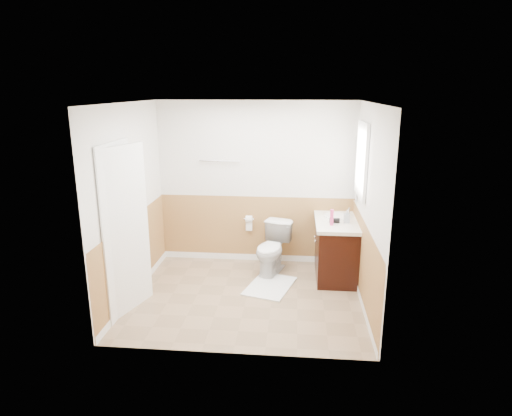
# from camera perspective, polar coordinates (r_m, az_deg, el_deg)

# --- Properties ---
(floor) EXTENTS (3.00, 3.00, 0.00)m
(floor) POSITION_cam_1_polar(r_m,az_deg,el_deg) (5.93, -1.21, -11.40)
(floor) COLOR #8C7051
(floor) RESTS_ON ground
(ceiling) EXTENTS (3.00, 3.00, 0.00)m
(ceiling) POSITION_cam_1_polar(r_m,az_deg,el_deg) (5.30, -1.36, 13.52)
(ceiling) COLOR white
(ceiling) RESTS_ON floor
(wall_back) EXTENTS (3.00, 0.00, 3.00)m
(wall_back) POSITION_cam_1_polar(r_m,az_deg,el_deg) (6.74, -0.03, 3.19)
(wall_back) COLOR silver
(wall_back) RESTS_ON floor
(wall_front) EXTENTS (3.00, 0.00, 3.00)m
(wall_front) POSITION_cam_1_polar(r_m,az_deg,el_deg) (4.25, -3.27, -4.16)
(wall_front) COLOR silver
(wall_front) RESTS_ON floor
(wall_left) EXTENTS (0.00, 3.00, 3.00)m
(wall_left) POSITION_cam_1_polar(r_m,az_deg,el_deg) (5.84, -16.06, 0.68)
(wall_left) COLOR silver
(wall_left) RESTS_ON floor
(wall_right) EXTENTS (0.00, 3.00, 3.00)m
(wall_right) POSITION_cam_1_polar(r_m,az_deg,el_deg) (5.52, 14.38, -0.03)
(wall_right) COLOR silver
(wall_right) RESTS_ON floor
(wainscot_back) EXTENTS (3.00, 0.00, 3.00)m
(wainscot_back) POSITION_cam_1_polar(r_m,az_deg,el_deg) (6.93, -0.04, -2.91)
(wainscot_back) COLOR #A17C40
(wainscot_back) RESTS_ON floor
(wainscot_front) EXTENTS (3.00, 0.00, 3.00)m
(wainscot_front) POSITION_cam_1_polar(r_m,az_deg,el_deg) (4.57, -3.10, -13.02)
(wainscot_front) COLOR #A17C40
(wainscot_front) RESTS_ON floor
(wainscot_left) EXTENTS (0.00, 2.60, 2.60)m
(wainscot_left) POSITION_cam_1_polar(r_m,az_deg,el_deg) (6.06, -15.43, -6.19)
(wainscot_left) COLOR #A17C40
(wainscot_left) RESTS_ON floor
(wainscot_right) EXTENTS (0.00, 2.60, 2.60)m
(wainscot_right) POSITION_cam_1_polar(r_m,az_deg,el_deg) (5.76, 13.77, -7.25)
(wainscot_right) COLOR #A17C40
(wainscot_right) RESTS_ON floor
(toilet) EXTENTS (0.61, 0.82, 0.75)m
(toilet) POSITION_cam_1_polar(r_m,az_deg,el_deg) (6.51, 2.11, -5.31)
(toilet) COLOR white
(toilet) RESTS_ON floor
(bath_mat) EXTENTS (0.75, 0.92, 0.02)m
(bath_mat) POSITION_cam_1_polar(r_m,az_deg,el_deg) (6.19, 1.81, -10.10)
(bath_mat) COLOR white
(bath_mat) RESTS_ON floor
(vanity_cabinet) EXTENTS (0.55, 1.10, 0.80)m
(vanity_cabinet) POSITION_cam_1_polar(r_m,az_deg,el_deg) (6.52, 10.30, -5.28)
(vanity_cabinet) COLOR black
(vanity_cabinet) RESTS_ON floor
(vanity_knob_left) EXTENTS (0.03, 0.03, 0.03)m
(vanity_knob_left) POSITION_cam_1_polar(r_m,az_deg,el_deg) (6.35, 7.74, -4.29)
(vanity_knob_left) COLOR silver
(vanity_knob_left) RESTS_ON vanity_cabinet
(vanity_knob_right) EXTENTS (0.03, 0.03, 0.03)m
(vanity_knob_right) POSITION_cam_1_polar(r_m,az_deg,el_deg) (6.54, 7.67, -3.70)
(vanity_knob_right) COLOR silver
(vanity_knob_right) RESTS_ON vanity_cabinet
(countertop) EXTENTS (0.60, 1.15, 0.05)m
(countertop) POSITION_cam_1_polar(r_m,az_deg,el_deg) (6.38, 10.39, -1.71)
(countertop) COLOR white
(countertop) RESTS_ON vanity_cabinet
(sink_basin) EXTENTS (0.36, 0.36, 0.02)m
(sink_basin) POSITION_cam_1_polar(r_m,az_deg,el_deg) (6.52, 10.38, -1.03)
(sink_basin) COLOR white
(sink_basin) RESTS_ON countertop
(faucet) EXTENTS (0.02, 0.02, 0.14)m
(faucet) POSITION_cam_1_polar(r_m,az_deg,el_deg) (6.52, 11.98, -0.56)
(faucet) COLOR silver
(faucet) RESTS_ON countertop
(lotion_bottle) EXTENTS (0.05, 0.05, 0.22)m
(lotion_bottle) POSITION_cam_1_polar(r_m,az_deg,el_deg) (6.08, 9.82, -1.22)
(lotion_bottle) COLOR #D93879
(lotion_bottle) RESTS_ON countertop
(soap_dispenser) EXTENTS (0.09, 0.09, 0.18)m
(soap_dispenser) POSITION_cam_1_polar(r_m,az_deg,el_deg) (6.24, 11.73, -1.06)
(soap_dispenser) COLOR #9AA2AD
(soap_dispenser) RESTS_ON countertop
(hair_dryer_body) EXTENTS (0.14, 0.07, 0.07)m
(hair_dryer_body) POSITION_cam_1_polar(r_m,az_deg,el_deg) (6.21, 10.17, -1.59)
(hair_dryer_body) COLOR black
(hair_dryer_body) RESTS_ON countertop
(hair_dryer_handle) EXTENTS (0.03, 0.03, 0.07)m
(hair_dryer_handle) POSITION_cam_1_polar(r_m,az_deg,el_deg) (6.24, 9.86, -1.78)
(hair_dryer_handle) COLOR black
(hair_dryer_handle) RESTS_ON countertop
(mirror_panel) EXTENTS (0.02, 0.35, 0.90)m
(mirror_panel) POSITION_cam_1_polar(r_m,az_deg,el_deg) (6.52, 12.89, 5.07)
(mirror_panel) COLOR silver
(mirror_panel) RESTS_ON wall_right
(window_frame) EXTENTS (0.04, 0.80, 1.00)m
(window_frame) POSITION_cam_1_polar(r_m,az_deg,el_deg) (5.98, 13.56, 6.09)
(window_frame) COLOR white
(window_frame) RESTS_ON wall_right
(window_glass) EXTENTS (0.01, 0.70, 0.90)m
(window_glass) POSITION_cam_1_polar(r_m,az_deg,el_deg) (5.99, 13.71, 6.08)
(window_glass) COLOR white
(window_glass) RESTS_ON wall_right
(door) EXTENTS (0.29, 0.78, 2.04)m
(door) POSITION_cam_1_polar(r_m,az_deg,el_deg) (5.47, -16.58, -2.86)
(door) COLOR white
(door) RESTS_ON wall_left
(door_frame) EXTENTS (0.02, 0.92, 2.10)m
(door_frame) POSITION_cam_1_polar(r_m,az_deg,el_deg) (5.49, -17.32, -2.73)
(door_frame) COLOR white
(door_frame) RESTS_ON wall_left
(door_knob) EXTENTS (0.06, 0.06, 0.06)m
(door_knob) POSITION_cam_1_polar(r_m,az_deg,el_deg) (5.76, -14.78, -2.54)
(door_knob) COLOR silver
(door_knob) RESTS_ON door
(towel_bar) EXTENTS (0.62, 0.02, 0.02)m
(towel_bar) POSITION_cam_1_polar(r_m,az_deg,el_deg) (6.70, -4.79, 6.10)
(towel_bar) COLOR silver
(towel_bar) RESTS_ON wall_back
(tp_holder_bar) EXTENTS (0.14, 0.02, 0.02)m
(tp_holder_bar) POSITION_cam_1_polar(r_m,az_deg,el_deg) (6.82, -0.92, -1.45)
(tp_holder_bar) COLOR silver
(tp_holder_bar) RESTS_ON wall_back
(tp_roll) EXTENTS (0.10, 0.11, 0.11)m
(tp_roll) POSITION_cam_1_polar(r_m,az_deg,el_deg) (6.82, -0.92, -1.45)
(tp_roll) COLOR white
(tp_roll) RESTS_ON tp_holder_bar
(tp_sheet) EXTENTS (0.10, 0.01, 0.16)m
(tp_sheet) POSITION_cam_1_polar(r_m,az_deg,el_deg) (6.85, -0.92, -2.33)
(tp_sheet) COLOR white
(tp_sheet) RESTS_ON tp_roll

